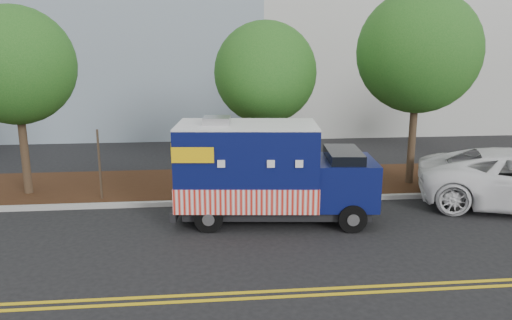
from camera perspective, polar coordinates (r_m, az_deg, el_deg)
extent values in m
plane|color=black|center=(14.73, -1.57, -6.71)|extent=(120.00, 120.00, 0.00)
cube|color=#9E9E99|center=(16.02, -1.93, -4.75)|extent=(120.00, 0.18, 0.15)
cube|color=#321A0D|center=(18.03, -2.38, -2.69)|extent=(120.00, 4.00, 0.15)
cube|color=gold|center=(10.66, 0.23, -14.84)|extent=(120.00, 0.10, 0.01)
cube|color=gold|center=(10.45, 0.38, -15.49)|extent=(120.00, 0.10, 0.01)
cylinder|color=#38281C|center=(17.97, -24.98, 1.33)|extent=(0.26, 0.26, 3.40)
sphere|color=#185618|center=(17.67, -25.82, 9.71)|extent=(3.74, 3.74, 3.74)
cylinder|color=#38281C|center=(17.63, 1.04, 1.98)|extent=(0.26, 0.26, 3.16)
sphere|color=#185618|center=(17.31, 1.07, 9.97)|extent=(3.50, 3.50, 3.50)
cylinder|color=#38281C|center=(18.34, 17.43, 2.67)|extent=(0.26, 0.26, 3.69)
sphere|color=#185618|center=(18.06, 18.07, 11.68)|extent=(4.14, 4.14, 4.14)
cube|color=#473828|center=(16.53, -17.43, -0.75)|extent=(0.06, 0.06, 2.40)
cube|color=black|center=(14.51, 2.29, -5.39)|extent=(5.34, 2.28, 0.26)
cube|color=#0A1149|center=(14.15, -1.04, -0.48)|extent=(4.09, 2.52, 2.23)
cube|color=red|center=(14.36, -1.03, -3.53)|extent=(4.13, 2.58, 0.70)
cube|color=white|center=(13.92, -1.06, 4.05)|extent=(4.09, 2.52, 0.06)
cube|color=#B7B7BA|center=(13.95, -4.50, 4.53)|extent=(0.81, 0.81, 0.20)
cube|color=#0A1149|center=(14.49, 10.04, -2.44)|extent=(1.86, 2.15, 1.30)
cube|color=black|center=(14.33, 9.96, -0.04)|extent=(1.11, 1.89, 0.60)
cube|color=black|center=(14.78, 13.24, -4.04)|extent=(0.26, 1.85, 0.28)
cube|color=black|center=(14.67, -8.86, -5.22)|extent=(0.38, 2.09, 0.26)
cube|color=#B7B7BA|center=(14.31, -8.93, -0.28)|extent=(0.21, 1.66, 1.76)
cube|color=#B7B7BA|center=(15.21, 0.09, 0.68)|extent=(1.66, 0.21, 1.02)
cube|color=yellow|center=(13.06, -7.26, 0.55)|extent=(1.11, 0.13, 0.42)
cube|color=yellow|center=(15.21, -6.21, 2.39)|extent=(1.11, 0.13, 0.42)
cylinder|color=black|center=(13.85, 10.95, -6.56)|extent=(0.80, 0.34, 0.78)
cylinder|color=black|center=(15.61, 9.68, -4.21)|extent=(0.80, 0.34, 0.78)
cylinder|color=black|center=(13.67, -5.41, -6.63)|extent=(0.80, 0.34, 0.78)
cylinder|color=black|center=(15.46, -4.74, -4.25)|extent=(0.80, 0.34, 0.78)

